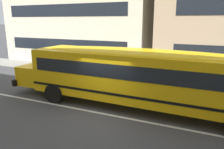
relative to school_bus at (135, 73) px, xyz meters
name	(u,v)px	position (x,y,z in m)	size (l,w,h in m)	color
ground_plane	(103,114)	(-1.03, -1.43, -1.73)	(400.00, 400.00, 0.00)	#424244
sidewalk_far	(146,77)	(-1.03, 5.91, -1.72)	(120.00, 3.00, 0.01)	gray
lane_centreline	(103,114)	(-1.03, -1.43, -1.72)	(110.00, 0.16, 0.01)	silver
school_bus	(135,73)	(0.00, 0.00, 0.00)	(13.04, 3.17, 2.91)	yellow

